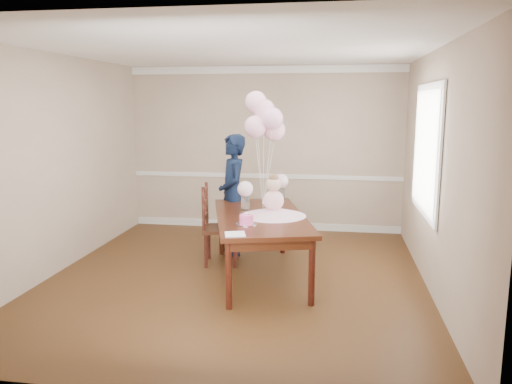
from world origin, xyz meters
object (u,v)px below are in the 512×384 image
object	(u,v)px
dining_chair_seat	(221,229)
woman	(233,195)
dining_table_top	(260,217)
birthday_cake	(247,219)

from	to	relation	value
dining_chair_seat	woman	world-z (taller)	woman
dining_chair_seat	woman	xyz separation A→B (m)	(0.06, 0.46, 0.37)
dining_table_top	birthday_cake	world-z (taller)	birthday_cake
dining_table_top	woman	size ratio (longest dim) A/B	1.22
birthday_cake	dining_chair_seat	world-z (taller)	birthday_cake
dining_table_top	woman	xyz separation A→B (m)	(-0.52, 0.88, 0.09)
birthday_cake	dining_chair_seat	xyz separation A→B (m)	(-0.50, 0.92, -0.36)
birthday_cake	woman	bearing A→B (deg)	107.68
dining_table_top	woman	distance (m)	1.02
birthday_cake	dining_chair_seat	distance (m)	1.11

